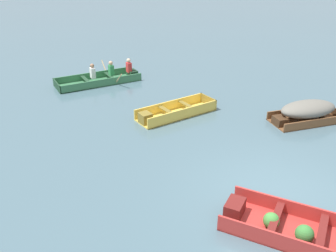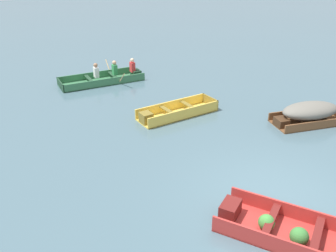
% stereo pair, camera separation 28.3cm
% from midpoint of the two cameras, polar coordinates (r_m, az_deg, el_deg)
% --- Properties ---
extents(ground_plane, '(80.00, 80.00, 0.00)m').
position_cam_midpoint_polar(ground_plane, '(9.52, 15.61, -10.17)').
color(ground_plane, '#47606B').
extents(dinghy_red_foreground, '(2.26, 3.30, 0.42)m').
position_cam_midpoint_polar(dinghy_red_foreground, '(8.40, 17.11, -14.63)').
color(dinghy_red_foreground, '#AD2D28').
rests_on(dinghy_red_foreground, ground).
extents(skiff_yellow_near_moored, '(3.03, 1.31, 0.39)m').
position_cam_midpoint_polar(skiff_yellow_near_moored, '(13.18, 0.21, 2.10)').
color(skiff_yellow_near_moored, '#E5BC47').
rests_on(skiff_yellow_near_moored, ground).
extents(skiff_wooden_brown_mid_moored, '(2.69, 1.99, 0.73)m').
position_cam_midpoint_polar(skiff_wooden_brown_mid_moored, '(13.45, 19.91, 2.18)').
color(skiff_wooden_brown_mid_moored, brown).
rests_on(skiff_wooden_brown_mid_moored, ground).
extents(rowboat_green_with_crew, '(3.79, 2.38, 0.90)m').
position_cam_midpoint_polar(rowboat_green_with_crew, '(16.80, -10.32, 7.21)').
color(rowboat_green_with_crew, '#387047').
rests_on(rowboat_green_with_crew, ground).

